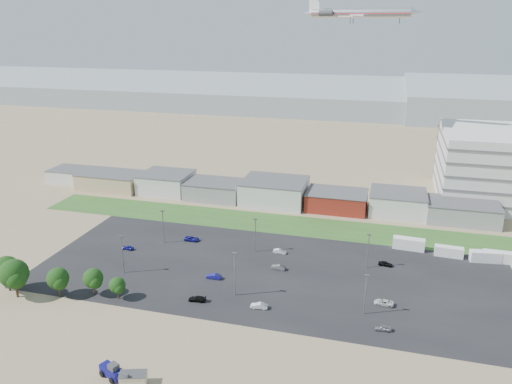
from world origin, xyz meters
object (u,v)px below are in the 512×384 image
(airliner, at_px, (360,13))
(parked_car_11, at_px, (280,251))
(parked_car_8, at_px, (385,264))
(parked_car_3, at_px, (197,299))
(portable_shed, at_px, (133,379))
(parked_car_4, at_px, (214,276))
(parked_car_13, at_px, (259,306))
(parked_car_9, at_px, (192,239))
(tree_far_left, at_px, (7,272))
(parked_car_2, at_px, (383,328))
(box_trailer_a, at_px, (409,244))
(parked_car_7, at_px, (278,267))
(parked_car_0, at_px, (384,302))
(parked_car_5, at_px, (128,248))
(telehandler, at_px, (111,370))

(airliner, xyz_separation_m, parked_car_11, (-13.28, -62.98, -62.99))
(parked_car_8, bearing_deg, parked_car_3, 131.15)
(portable_shed, height_order, parked_car_4, portable_shed)
(parked_car_11, relative_size, parked_car_13, 0.95)
(parked_car_8, bearing_deg, parked_car_4, 119.75)
(parked_car_4, bearing_deg, parked_car_9, -145.56)
(tree_far_left, distance_m, parked_car_2, 86.62)
(box_trailer_a, relative_size, airliner, 0.20)
(parked_car_4, distance_m, parked_car_7, 17.04)
(parked_car_0, relative_size, parked_car_8, 1.19)
(parked_car_8, height_order, parked_car_13, parked_car_13)
(parked_car_8, relative_size, parked_car_13, 0.95)
(parked_car_0, xyz_separation_m, parked_car_2, (0.13, -10.21, -0.02))
(parked_car_5, bearing_deg, parked_car_9, 126.96)
(parked_car_0, relative_size, parked_car_7, 1.16)
(parked_car_13, bearing_deg, parked_car_8, 131.78)
(telehandler, height_order, parked_car_7, telehandler)
(tree_far_left, distance_m, parked_car_11, 68.47)
(parked_car_8, bearing_deg, parked_car_13, 142.54)
(box_trailer_a, xyz_separation_m, parked_car_8, (-5.96, -12.30, -0.99))
(parked_car_0, bearing_deg, tree_far_left, -74.96)
(parked_car_3, height_order, parked_car_13, parked_car_13)
(parked_car_4, bearing_deg, tree_far_left, -68.70)
(parked_car_4, xyz_separation_m, parked_car_13, (14.37, -10.17, 0.01))
(parked_car_3, height_order, parked_car_5, parked_car_3)
(parked_car_4, height_order, parked_car_8, parked_car_4)
(parked_car_2, bearing_deg, parked_car_4, -110.64)
(telehandler, relative_size, parked_car_8, 2.06)
(telehandler, relative_size, parked_car_7, 2.00)
(parked_car_5, height_order, parked_car_9, parked_car_9)
(parked_car_7, bearing_deg, parked_car_13, 5.51)
(parked_car_2, bearing_deg, parked_car_5, -111.65)
(parked_car_2, xyz_separation_m, parked_car_11, (-28.62, 30.01, 0.02))
(parked_car_3, distance_m, parked_car_13, 14.48)
(telehandler, xyz_separation_m, parked_car_4, (5.36, 39.21, -0.94))
(telehandler, relative_size, parked_car_9, 1.70)
(parked_car_7, bearing_deg, parked_car_5, -84.93)
(parked_car_2, distance_m, parked_car_5, 73.54)
(portable_shed, xyz_separation_m, parked_car_5, (-28.55, 49.55, -0.62))
(tree_far_left, xyz_separation_m, parked_car_4, (44.91, 18.29, -4.35))
(parked_car_0, height_order, parked_car_11, parked_car_0)
(airliner, xyz_separation_m, parked_car_2, (15.34, -92.99, -63.01))
(parked_car_0, distance_m, parked_car_4, 41.24)
(telehandler, bearing_deg, airliner, 99.05)
(parked_car_2, bearing_deg, parked_car_3, -95.81)
(parked_car_5, bearing_deg, parked_car_13, 68.44)
(parked_car_5, bearing_deg, airliner, 145.33)
(box_trailer_a, relative_size, tree_far_left, 0.87)
(parked_car_9, bearing_deg, parked_car_2, -120.81)
(portable_shed, bearing_deg, parked_car_2, 16.34)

